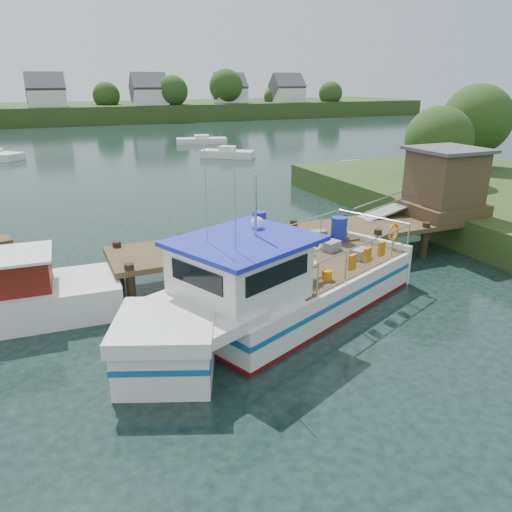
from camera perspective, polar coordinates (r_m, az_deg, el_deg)
name	(u,v)px	position (r m, az deg, el deg)	size (l,w,h in m)	color
ground_plane	(264,271)	(20.20, 0.90, -1.78)	(160.00, 160.00, 0.00)	black
far_shore	(77,109)	(99.92, -19.79, 15.53)	(140.00, 42.55, 9.22)	#2F441B
dock	(399,202)	(22.90, 16.01, 5.92)	(16.60, 3.00, 4.78)	#493822
lobster_boat	(273,292)	(15.72, 1.97, -4.10)	(11.62, 7.23, 5.80)	silver
moored_far	(202,140)	(61.63, -6.23, 13.02)	(6.21, 3.29, 1.00)	silver
moored_b	(227,153)	(49.94, -3.30, 11.62)	(5.19, 4.58, 1.15)	silver
moored_c	(359,172)	(40.45, 11.74, 9.41)	(8.22, 3.41, 1.26)	silver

